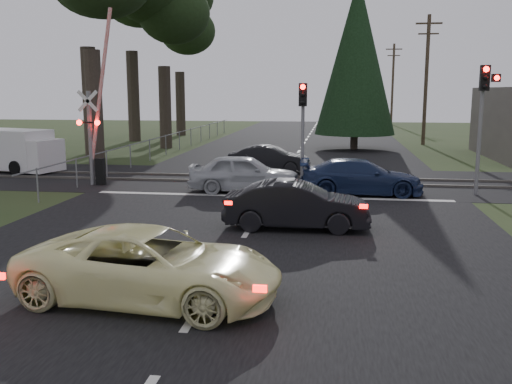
% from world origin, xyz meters
% --- Properties ---
extents(ground, '(120.00, 120.00, 0.00)m').
position_xyz_m(ground, '(0.00, 0.00, 0.00)').
color(ground, '#2B3C1B').
rests_on(ground, ground).
extents(road, '(14.00, 100.00, 0.01)m').
position_xyz_m(road, '(0.00, 10.00, 0.01)').
color(road, black).
rests_on(road, ground).
extents(rail_corridor, '(120.00, 8.00, 0.01)m').
position_xyz_m(rail_corridor, '(0.00, 12.00, 0.01)').
color(rail_corridor, black).
rests_on(rail_corridor, ground).
extents(stop_line, '(13.00, 0.35, 0.00)m').
position_xyz_m(stop_line, '(0.00, 8.20, 0.01)').
color(stop_line, silver).
rests_on(stop_line, ground).
extents(rail_near, '(120.00, 0.12, 0.10)m').
position_xyz_m(rail_near, '(0.00, 11.20, 0.05)').
color(rail_near, '#59544C').
rests_on(rail_near, ground).
extents(rail_far, '(120.00, 0.12, 0.10)m').
position_xyz_m(rail_far, '(0.00, 12.80, 0.05)').
color(rail_far, '#59544C').
rests_on(rail_far, ground).
extents(crossing_signal, '(1.62, 0.38, 6.96)m').
position_xyz_m(crossing_signal, '(-7.27, 9.79, 2.06)').
color(crossing_signal, slate).
rests_on(crossing_signal, ground).
extents(traffic_signal_right, '(0.68, 0.48, 4.70)m').
position_xyz_m(traffic_signal_right, '(7.55, 9.47, 3.31)').
color(traffic_signal_right, slate).
rests_on(traffic_signal_right, ground).
extents(traffic_signal_center, '(0.32, 0.48, 4.10)m').
position_xyz_m(traffic_signal_center, '(1.00, 10.68, 2.81)').
color(traffic_signal_center, slate).
rests_on(traffic_signal_center, ground).
extents(utility_pole_mid, '(1.80, 0.26, 9.00)m').
position_xyz_m(utility_pole_mid, '(8.50, 30.00, 4.73)').
color(utility_pole_mid, '#4C3D2D').
rests_on(utility_pole_mid, ground).
extents(utility_pole_far, '(1.80, 0.26, 9.00)m').
position_xyz_m(utility_pole_far, '(8.50, 55.00, 4.73)').
color(utility_pole_far, '#4C3D2D').
rests_on(utility_pole_far, ground).
extents(euc_tree_c, '(6.00, 6.00, 13.20)m').
position_xyz_m(euc_tree_c, '(-9.00, 25.00, 9.51)').
color(euc_tree_c, '#473D33').
rests_on(euc_tree_c, ground).
extents(euc_tree_e, '(6.00, 6.00, 13.20)m').
position_xyz_m(euc_tree_e, '(-11.00, 36.00, 9.51)').
color(euc_tree_e, '#473D33').
rests_on(euc_tree_e, ground).
extents(conifer_tree, '(5.20, 5.20, 11.00)m').
position_xyz_m(conifer_tree, '(3.50, 26.00, 5.99)').
color(conifer_tree, '#473D33').
rests_on(conifer_tree, ground).
extents(fence_left, '(0.10, 36.00, 1.20)m').
position_xyz_m(fence_left, '(-7.80, 22.50, 0.00)').
color(fence_left, slate).
rests_on(fence_left, ground).
extents(cream_coupe, '(4.99, 2.69, 1.33)m').
position_xyz_m(cream_coupe, '(-0.95, -2.48, 0.67)').
color(cream_coupe, '#FAF7B4').
rests_on(cream_coupe, ground).
extents(dark_hatchback, '(4.04, 1.48, 1.32)m').
position_xyz_m(dark_hatchback, '(1.30, 3.44, 0.66)').
color(dark_hatchback, black).
rests_on(dark_hatchback, ground).
extents(silver_car, '(4.33, 2.04, 1.43)m').
position_xyz_m(silver_car, '(-1.08, 9.03, 0.72)').
color(silver_car, '#AAAEB3').
rests_on(silver_car, ground).
extents(blue_sedan, '(4.55, 1.95, 1.31)m').
position_xyz_m(blue_sedan, '(3.28, 9.14, 0.65)').
color(blue_sedan, '#19274C').
rests_on(blue_sedan, ground).
extents(dark_car_far, '(3.83, 1.48, 1.25)m').
position_xyz_m(dark_car_far, '(-0.76, 14.51, 0.62)').
color(dark_car_far, black).
rests_on(dark_car_far, ground).
extents(white_van, '(5.38, 3.11, 1.99)m').
position_xyz_m(white_van, '(-13.01, 13.19, 1.01)').
color(white_van, white).
rests_on(white_van, ground).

